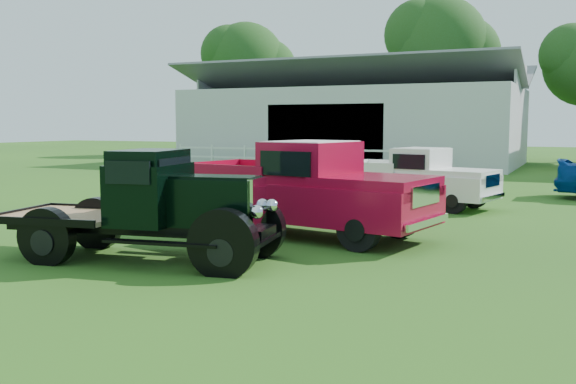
% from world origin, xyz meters
% --- Properties ---
extents(ground, '(120.00, 120.00, 0.00)m').
position_xyz_m(ground, '(0.00, 0.00, 0.00)').
color(ground, '#295219').
extents(shed_left, '(18.80, 10.20, 5.60)m').
position_xyz_m(shed_left, '(-7.00, 26.00, 2.80)').
color(shed_left, silver).
rests_on(shed_left, ground).
extents(fence_rail, '(14.20, 0.16, 1.20)m').
position_xyz_m(fence_rail, '(-8.00, 20.00, 0.60)').
color(fence_rail, white).
rests_on(fence_rail, ground).
extents(tree_a, '(6.30, 6.30, 10.50)m').
position_xyz_m(tree_a, '(-18.00, 33.00, 5.25)').
color(tree_a, '#22551F').
rests_on(tree_a, ground).
extents(tree_b, '(6.90, 6.90, 11.50)m').
position_xyz_m(tree_b, '(-4.00, 34.00, 5.75)').
color(tree_b, '#22551F').
rests_on(tree_b, ground).
extents(vintage_flatbed, '(4.96, 2.63, 1.87)m').
position_xyz_m(vintage_flatbed, '(-1.55, -0.74, 0.93)').
color(vintage_flatbed, black).
rests_on(vintage_flatbed, ground).
extents(red_pickup, '(5.70, 3.01, 1.97)m').
position_xyz_m(red_pickup, '(-0.04, 2.61, 0.99)').
color(red_pickup, '#A20A2A').
rests_on(red_pickup, ground).
extents(white_pickup, '(4.63, 2.63, 1.60)m').
position_xyz_m(white_pickup, '(0.95, 8.16, 0.80)').
color(white_pickup, white).
rests_on(white_pickup, ground).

